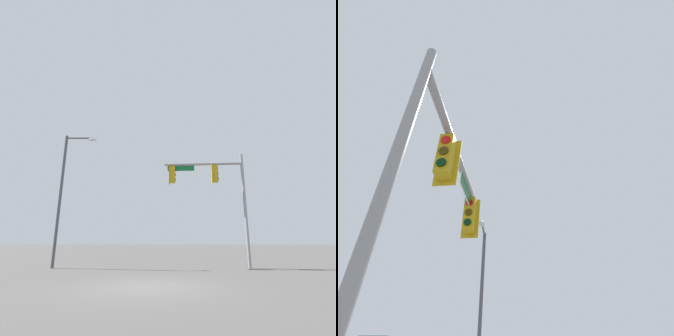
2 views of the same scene
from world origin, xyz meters
TOP-DOWN VIEW (x-y plane):
  - signal_pole_near at (-3.26, -6.86)m, footprint 5.08×0.65m
  - street_lamp at (6.01, -6.59)m, footprint 2.09×0.28m

SIDE VIEW (x-z plane):
  - street_lamp at x=6.01m, z-range 0.60..8.90m
  - signal_pole_near at x=-3.26m, z-range 1.68..8.65m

